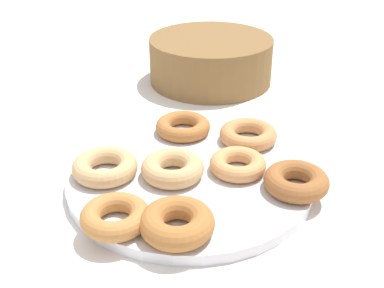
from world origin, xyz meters
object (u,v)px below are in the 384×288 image
donut_1 (238,164)px  basket (210,60)px  donut_2 (115,216)px  donut_3 (183,126)px  donut_6 (296,181)px  donut_5 (179,223)px  donut_0 (105,167)px  donut_4 (172,168)px  donut_plate (190,178)px  donut_7 (248,135)px

donut_1 → basket: basket is taller
donut_1 → donut_2: bearing=-136.1°
donut_3 → donut_6: size_ratio=1.02×
donut_3 → donut_5: 0.25m
donut_0 → basket: (0.11, 0.41, 0.02)m
donut_1 → donut_3: same height
donut_1 → donut_4: size_ratio=0.92×
donut_1 → donut_5: (-0.06, -0.14, 0.00)m
donut_2 → donut_6: bearing=24.2°
donut_plate → donut_0: (-0.12, -0.02, 0.02)m
donut_plate → donut_0: 0.12m
donut_4 → donut_5: 0.12m
basket → donut_2: bearing=-98.0°
donut_plate → donut_6: bearing=-10.3°
donut_3 → donut_4: (0.00, -0.13, 0.00)m
donut_7 → donut_3: bearing=170.1°
donut_plate → donut_6: (0.15, -0.03, 0.02)m
donut_4 → donut_plate: bearing=27.8°
donut_1 → donut_5: donut_5 is taller
donut_plate → donut_4: donut_4 is taller
donut_1 → donut_4: bearing=-165.5°
donut_4 → donut_1: bearing=14.5°
donut_plate → donut_3: donut_3 is taller
donut_4 → donut_6: size_ratio=1.01×
donut_2 → donut_4: bearing=65.1°
donut_5 → donut_0: bearing=136.1°
donut_plate → donut_6: donut_6 is taller
donut_3 → basket: 0.27m
donut_plate → donut_4: size_ratio=3.94×
donut_1 → donut_7: (0.01, 0.09, 0.00)m
donut_5 → basket: bearing=90.5°
donut_6 → donut_5: bearing=-143.5°
donut_4 → donut_6: (0.17, -0.01, -0.00)m
donut_0 → donut_1: size_ratio=1.14×
donut_2 → donut_plate: bearing=59.0°
basket → donut_4: bearing=-92.9°
donut_5 → basket: basket is taller
donut_3 → donut_7: size_ratio=0.98×
donut_plate → basket: size_ratio=1.36×
donut_0 → donut_6: (0.26, -0.01, 0.00)m
donut_7 → donut_1: bearing=-98.7°
donut_plate → donut_4: (-0.02, -0.01, 0.02)m
donut_6 → donut_7: 0.14m
donut_plate → donut_7: 0.13m
donut_5 → donut_4: bearing=101.6°
donut_0 → donut_4: bearing=3.4°
basket → donut_6: bearing=-70.5°
donut_plate → donut_2: donut_2 is taller
donut_5 → donut_7: donut_5 is taller
donut_3 → donut_6: 0.22m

